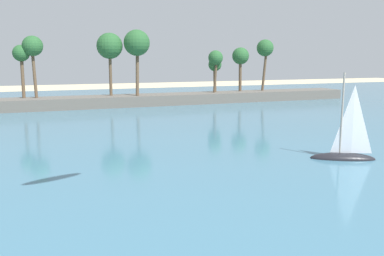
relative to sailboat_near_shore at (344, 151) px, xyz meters
name	(u,v)px	position (x,y,z in m)	size (l,w,h in m)	color
sea	(82,115)	(-16.19, 33.56, -0.68)	(220.00, 97.99, 0.06)	teal
palm_headland	(75,88)	(-16.04, 42.63, 2.60)	(101.62, 6.05, 13.02)	#605B54
sailboat_near_shore	(344,151)	(0.00, 0.00, 0.00)	(5.11, 3.62, 7.22)	black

